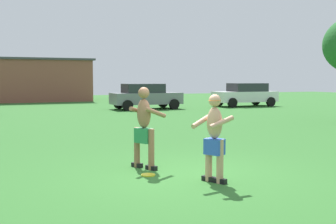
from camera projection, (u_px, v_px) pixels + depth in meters
ground_plane at (183, 175)px, 8.52m from camera, size 80.00×80.00×0.00m
player_with_cap at (214, 135)px, 7.87m from camera, size 0.74×0.65×1.65m
player_in_green at (144, 125)px, 9.08m from camera, size 0.77×0.78×1.74m
frisbee at (148, 175)px, 8.48m from camera, size 0.28×0.28×0.03m
car_white_mid_lot at (245, 94)px, 29.28m from camera, size 4.34×2.10×1.58m
car_gray_far_end at (145, 96)px, 26.55m from camera, size 4.31×2.05×1.58m
outbuilding_behind_lot at (21, 80)px, 35.75m from camera, size 11.24×6.12×3.54m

